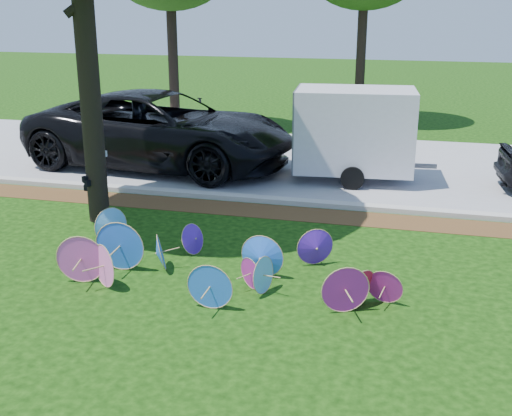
{
  "coord_description": "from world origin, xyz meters",
  "views": [
    {
      "loc": [
        3.31,
        -8.95,
        4.56
      ],
      "look_at": [
        0.5,
        2.0,
        0.9
      ],
      "focal_mm": 45.0,
      "sensor_mm": 36.0,
      "label": 1
    }
  ],
  "objects": [
    {
      "name": "black_van",
      "position": [
        -3.78,
        7.83,
        1.06
      ],
      "size": [
        7.97,
        4.27,
        2.13
      ],
      "primitive_type": "imported",
      "rotation": [
        0.0,
        0.0,
        1.47
      ],
      "color": "black",
      "rests_on": "ground"
    },
    {
      "name": "mulch_strip",
      "position": [
        0.0,
        4.5,
        0.01
      ],
      "size": [
        90.0,
        1.0,
        0.01
      ],
      "primitive_type": "cube",
      "color": "#472D16",
      "rests_on": "ground"
    },
    {
      "name": "street",
      "position": [
        0.0,
        9.35,
        0.01
      ],
      "size": [
        90.0,
        8.0,
        0.01
      ],
      "primitive_type": "cube",
      "color": "gray",
      "rests_on": "ground"
    },
    {
      "name": "cargo_trailer",
      "position": [
        1.7,
        7.72,
        1.35
      ],
      "size": [
        3.18,
        2.19,
        2.71
      ],
      "primitive_type": "cube",
      "rotation": [
        0.0,
        0.0,
        0.1
      ],
      "color": "silver",
      "rests_on": "ground"
    },
    {
      "name": "parasol_pile",
      "position": [
        -0.08,
        0.57,
        0.37
      ],
      "size": [
        5.91,
        2.58,
        0.92
      ],
      "color": "#F66EC7",
      "rests_on": "ground"
    },
    {
      "name": "ground",
      "position": [
        0.0,
        0.0,
        0.0
      ],
      "size": [
        90.0,
        90.0,
        0.0
      ],
      "primitive_type": "plane",
      "color": "black",
      "rests_on": "ground"
    },
    {
      "name": "curb",
      "position": [
        0.0,
        5.2,
        0.06
      ],
      "size": [
        90.0,
        0.3,
        0.12
      ],
      "primitive_type": "cube",
      "color": "#B7B5AD",
      "rests_on": "ground"
    }
  ]
}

